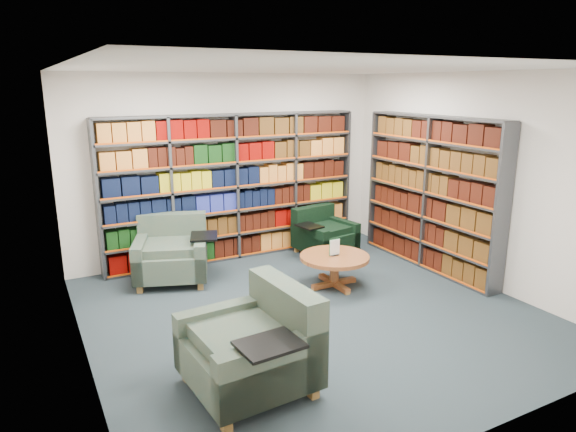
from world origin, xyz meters
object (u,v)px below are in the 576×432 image
chair_teal_left (172,254)px  coffee_table (334,262)px  chair_green_right (322,235)px  chair_teal_front (258,348)px

chair_teal_left → coffee_table: bearing=-36.0°
chair_green_right → chair_teal_front: bearing=-130.1°
chair_green_right → coffee_table: bearing=-115.1°
chair_teal_front → coffee_table: 2.50m
chair_teal_left → coffee_table: size_ratio=1.37×
chair_teal_left → chair_green_right: size_ratio=1.26×
chair_green_right → chair_teal_front: chair_teal_front is taller
chair_green_right → chair_teal_front: (-2.49, -2.97, 0.08)m
chair_green_right → coffee_table: 1.45m
chair_teal_left → chair_teal_front: (-0.06, -2.98, 0.02)m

